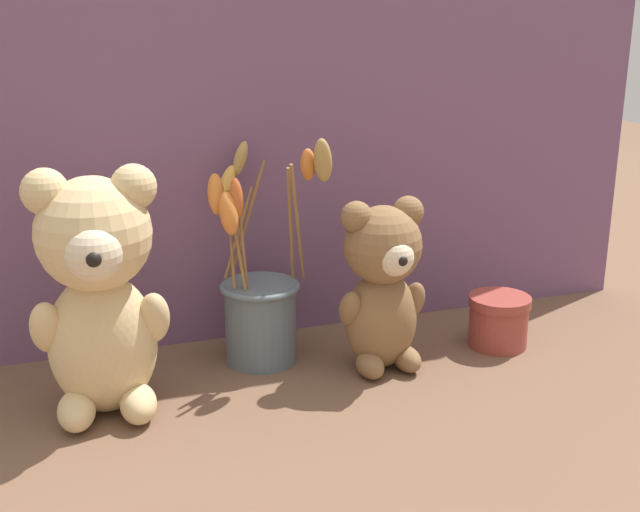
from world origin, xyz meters
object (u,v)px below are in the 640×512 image
at_px(teddy_bear_medium, 382,281).
at_px(teddy_bear_large, 98,289).
at_px(flower_vase, 260,302).
at_px(decorative_tin_tall, 499,321).

bearing_deg(teddy_bear_medium, teddy_bear_large, -177.90).
bearing_deg(flower_vase, decorative_tin_tall, -9.93).
relative_size(teddy_bear_large, flower_vase, 0.95).
height_order(teddy_bear_medium, decorative_tin_tall, teddy_bear_medium).
relative_size(teddy_bear_medium, decorative_tin_tall, 2.64).
distance_m(teddy_bear_large, flower_vase, 0.23).
bearing_deg(teddy_bear_large, flower_vase, 21.39).
bearing_deg(decorative_tin_tall, flower_vase, 170.07).
bearing_deg(teddy_bear_medium, decorative_tin_tall, 3.39).
bearing_deg(teddy_bear_large, decorative_tin_tall, 2.54).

